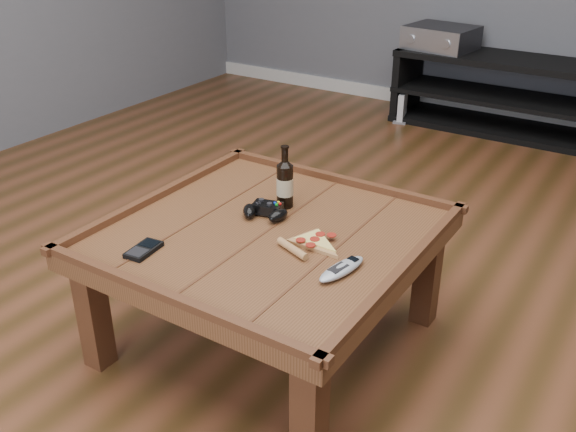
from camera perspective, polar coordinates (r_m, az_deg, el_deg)
The scene contains 11 objects.
ground at distance 2.38m, azimuth -1.66°, elevation -10.91°, with size 6.00×6.00×0.00m, color #422A12.
baseboard at distance 4.87m, azimuth 18.80°, elevation 8.60°, with size 5.00×0.02×0.10m, color silver.
coffee_table at distance 2.16m, azimuth -1.79°, elevation -2.69°, with size 1.03×1.03×0.48m.
media_console at distance 4.59m, azimuth 18.34°, elevation 10.19°, with size 1.40×0.45×0.50m.
beer_bottle at distance 2.26m, azimuth -0.28°, elevation 2.99°, with size 0.06×0.06×0.23m.
game_controller at distance 2.22m, azimuth -2.03°, elevation 0.47°, with size 0.17×0.14×0.05m.
pizza_slice at distance 2.04m, azimuth 2.11°, elevation -2.39°, with size 0.22×0.28×0.02m.
smartphone at distance 2.06m, azimuth -12.71°, elevation -2.93°, with size 0.08×0.13×0.02m.
remote_control at distance 1.90m, azimuth 4.80°, elevation -4.70°, with size 0.09×0.20×0.03m.
av_receiver at distance 4.64m, azimuth 13.43°, elevation 15.18°, with size 0.48×0.41×0.15m.
game_console at distance 4.66m, azimuth 10.11°, elevation 9.38°, with size 0.12×0.18×0.20m.
Camera 1 is at (1.08, -1.54, 1.46)m, focal length 40.00 mm.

